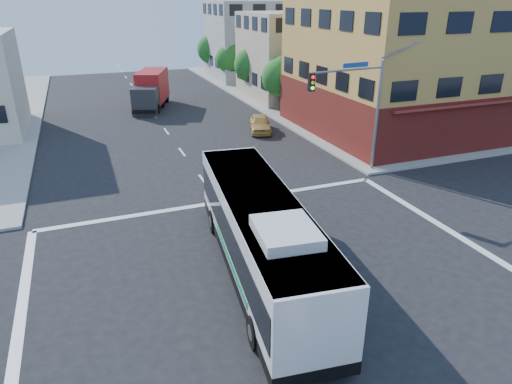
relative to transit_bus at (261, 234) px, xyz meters
name	(u,v)px	position (x,y,z in m)	size (l,w,h in m)	color
ground	(293,300)	(0.48, -2.12, -1.84)	(120.00, 120.00, 0.00)	black
sidewalk_ne	(423,84)	(35.48, 32.88, -1.77)	(50.00, 50.00, 0.15)	gray
corner_building_ne	(420,58)	(20.47, 16.36, 4.05)	(18.10, 15.44, 14.00)	#B89042
building_east_near	(302,56)	(17.46, 31.86, 2.66)	(12.06, 10.06, 9.00)	tan
building_east_far	(256,40)	(17.46, 45.86, 3.16)	(12.06, 10.06, 10.00)	#A7A7A2
signal_mast_ne	(357,97)	(9.56, 8.50, 3.14)	(7.91, 1.13, 8.07)	gray
street_tree_a	(282,75)	(12.38, 25.80, 1.75)	(3.60, 3.60, 5.53)	#3B2415
street_tree_b	(252,63)	(12.38, 33.80, 1.91)	(3.80, 3.80, 5.79)	#3B2415
street_tree_c	(230,57)	(12.38, 41.80, 1.62)	(3.40, 3.40, 5.29)	#3B2415
street_tree_d	(212,48)	(12.38, 49.80, 2.04)	(4.00, 4.00, 6.03)	#3B2415
transit_bus	(261,234)	(0.00, 0.00, 0.00)	(4.19, 12.95, 3.76)	black
box_truck	(151,91)	(0.84, 32.19, -0.10)	(4.90, 8.27, 3.59)	#2A2B30
parked_car	(260,123)	(7.87, 19.93, -1.13)	(1.67, 4.16, 1.42)	tan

